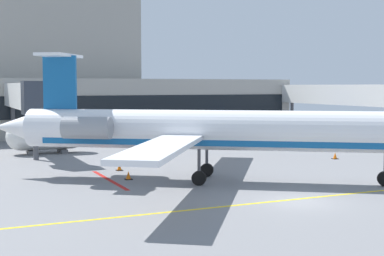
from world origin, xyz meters
name	(u,v)px	position (x,y,z in m)	size (l,w,h in m)	color
ground	(298,203)	(0.00, 0.00, -0.05)	(120.00, 120.00, 0.11)	slate
terminal_building	(33,83)	(-6.54, 47.93, 6.45)	(64.87, 15.07, 17.75)	#ADA89E
jet_bridge_west	(24,97)	(-10.06, 29.28, 5.10)	(2.40, 19.96, 6.49)	silver
jet_bridge_east	(345,95)	(26.02, 27.78, 4.99)	(2.40, 22.91, 6.37)	silver
regional_jet	(214,131)	(-1.22, 7.51, 3.26)	(27.14, 23.13, 8.22)	white
pushback_tractor	(323,131)	(22.06, 26.70, 1.04)	(3.43, 3.92, 2.32)	#19389E
fuel_tank	(47,136)	(-8.49, 26.84, 1.57)	(7.09, 2.59, 2.83)	white
safety_cone_alpha	(119,167)	(-5.47, 14.32, 0.25)	(0.47, 0.47, 0.55)	orange
safety_cone_bravo	(128,176)	(-6.05, 10.37, 0.25)	(0.47, 0.47, 0.55)	orange
safety_cone_charlie	(335,156)	(12.84, 13.00, 0.25)	(0.47, 0.47, 0.55)	orange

